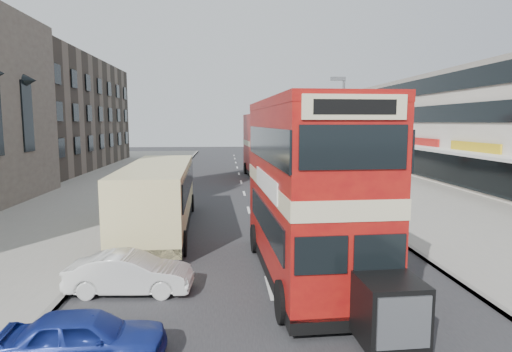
# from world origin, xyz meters

# --- Properties ---
(ground) EXTENTS (160.00, 160.00, 0.00)m
(ground) POSITION_xyz_m (0.00, 0.00, 0.00)
(ground) COLOR #28282B
(ground) RESTS_ON ground
(road_surface) EXTENTS (12.00, 90.00, 0.01)m
(road_surface) POSITION_xyz_m (0.00, 20.00, 0.01)
(road_surface) COLOR #28282B
(road_surface) RESTS_ON ground
(pavement_right) EXTENTS (12.00, 90.00, 0.15)m
(pavement_right) POSITION_xyz_m (12.00, 20.00, 0.07)
(pavement_right) COLOR gray
(pavement_right) RESTS_ON ground
(pavement_left) EXTENTS (12.00, 90.00, 0.15)m
(pavement_left) POSITION_xyz_m (-12.00, 20.00, 0.07)
(pavement_left) COLOR gray
(pavement_left) RESTS_ON ground
(kerb_left) EXTENTS (0.20, 90.00, 0.16)m
(kerb_left) POSITION_xyz_m (-6.10, 20.00, 0.07)
(kerb_left) COLOR gray
(kerb_left) RESTS_ON ground
(kerb_right) EXTENTS (0.20, 90.00, 0.16)m
(kerb_right) POSITION_xyz_m (6.10, 20.00, 0.07)
(kerb_right) COLOR gray
(kerb_right) RESTS_ON ground
(brick_terrace) EXTENTS (14.00, 28.00, 12.00)m
(brick_terrace) POSITION_xyz_m (-22.00, 38.00, 6.00)
(brick_terrace) COLOR #66594C
(brick_terrace) RESTS_ON ground
(commercial_row) EXTENTS (9.90, 46.20, 9.30)m
(commercial_row) POSITION_xyz_m (19.95, 22.00, 4.70)
(commercial_row) COLOR beige
(commercial_row) RESTS_ON ground
(street_lamp) EXTENTS (1.00, 0.20, 8.12)m
(street_lamp) POSITION_xyz_m (6.52, 18.00, 4.78)
(street_lamp) COLOR slate
(street_lamp) RESTS_ON ground
(bus_main) EXTENTS (3.25, 10.33, 5.67)m
(bus_main) POSITION_xyz_m (1.32, 2.96, 2.98)
(bus_main) COLOR black
(bus_main) RESTS_ON ground
(bus_second) EXTENTS (3.52, 10.36, 5.67)m
(bus_second) POSITION_xyz_m (2.27, 29.20, 2.99)
(bus_second) COLOR black
(bus_second) RESTS_ON ground
(coach) EXTENTS (3.26, 11.18, 2.94)m
(coach) POSITION_xyz_m (-4.51, 9.62, 1.73)
(coach) COLOR black
(coach) RESTS_ON ground
(car_left_near) EXTENTS (3.51, 1.58, 1.17)m
(car_left_near) POSITION_xyz_m (-4.36, -1.94, 0.58)
(car_left_near) COLOR navy
(car_left_near) RESTS_ON ground
(car_left_front) EXTENTS (3.78, 1.51, 1.22)m
(car_left_front) POSITION_xyz_m (-4.25, 1.93, 0.61)
(car_left_front) COLOR white
(car_left_front) RESTS_ON ground
(car_right_a) EXTENTS (4.27, 1.99, 1.21)m
(car_right_a) POSITION_xyz_m (5.37, 17.77, 0.60)
(car_right_a) COLOR #942D0E
(car_right_a) RESTS_ON ground
(car_right_b) EXTENTS (5.10, 2.75, 1.36)m
(car_right_b) POSITION_xyz_m (5.08, 23.14, 0.68)
(car_right_b) COLOR #BF4113
(car_right_b) RESTS_ON ground
(pedestrian_near) EXTENTS (0.84, 0.82, 1.91)m
(pedestrian_near) POSITION_xyz_m (7.51, 15.38, 1.10)
(pedestrian_near) COLOR gray
(pedestrian_near) RESTS_ON pavement_right
(pedestrian_far) EXTENTS (1.13, 0.65, 1.82)m
(pedestrian_far) POSITION_xyz_m (9.01, 30.93, 1.06)
(pedestrian_far) COLOR gray
(pedestrian_far) RESTS_ON pavement_right
(cyclist) EXTENTS (0.77, 1.65, 2.30)m
(cyclist) POSITION_xyz_m (3.58, 19.53, 0.84)
(cyclist) COLOR gray
(cyclist) RESTS_ON ground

